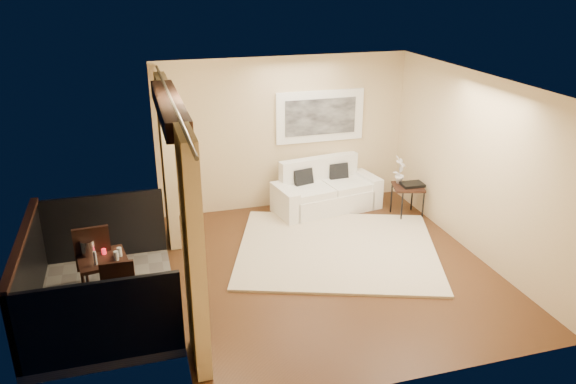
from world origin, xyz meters
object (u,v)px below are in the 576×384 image
object	(u,v)px
sofa	(325,192)
balcony_chair_far	(94,255)
side_table	(408,189)
balcony_chair_near	(119,295)
bistro_table	(103,264)
orchid	(400,170)
ice_bucket	(88,247)

from	to	relation	value
sofa	balcony_chair_far	distance (m)	4.33
side_table	balcony_chair_near	size ratio (longest dim) A/B	0.69
bistro_table	side_table	bearing A→B (deg)	16.58
sofa	orchid	bearing A→B (deg)	-33.47
balcony_chair_far	bistro_table	bearing A→B (deg)	108.65
orchid	balcony_chair_far	xyz separation A→B (m)	(-5.06, -1.38, -0.20)
sofa	bistro_table	xyz separation A→B (m)	(-3.76, -2.19, 0.28)
ice_bucket	bistro_table	bearing A→B (deg)	-41.74
bistro_table	balcony_chair_near	distance (m)	0.70
side_table	ice_bucket	size ratio (longest dim) A/B	3.14
bistro_table	ice_bucket	world-z (taller)	ice_bucket
side_table	orchid	world-z (taller)	orchid
side_table	ice_bucket	world-z (taller)	ice_bucket
sofa	balcony_chair_far	bearing A→B (deg)	-163.33
side_table	bistro_table	size ratio (longest dim) A/B	0.92
orchid	ice_bucket	xyz separation A→B (m)	(-5.10, -1.52, -0.02)
bistro_table	ice_bucket	bearing A→B (deg)	138.26
orchid	ice_bucket	bearing A→B (deg)	-163.39
sofa	bistro_table	world-z (taller)	sofa
bistro_table	balcony_chair_near	xyz separation A→B (m)	(0.19, -0.68, -0.08)
sofa	orchid	xyz separation A→B (m)	(1.18, -0.52, 0.49)
orchid	ice_bucket	world-z (taller)	orchid
sofa	ice_bucket	size ratio (longest dim) A/B	9.94
bistro_table	orchid	bearing A→B (deg)	18.64
orchid	sofa	bearing A→B (deg)	156.06
balcony_chair_near	ice_bucket	world-z (taller)	balcony_chair_near
bistro_table	balcony_chair_far	size ratio (longest dim) A/B	0.66
orchid	bistro_table	size ratio (longest dim) A/B	0.73
balcony_chair_far	balcony_chair_near	distance (m)	1.01
balcony_chair_far	balcony_chair_near	xyz separation A→B (m)	(0.31, -0.96, -0.08)
sofa	balcony_chair_near	distance (m)	4.59
balcony_chair_far	ice_bucket	size ratio (longest dim) A/B	5.16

